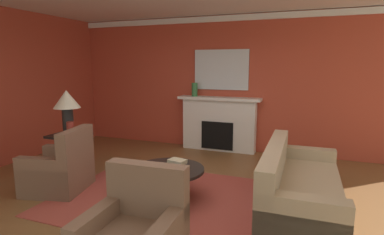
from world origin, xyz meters
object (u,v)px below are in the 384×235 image
sofa (298,191)px  vase_on_side_table (70,129)px  side_table (70,151)px  table_lamp (67,104)px  fireplace (219,125)px  mantel_mirror (221,70)px  vase_mantel_left (195,90)px  coffee_table (168,176)px  armchair_near_window (60,171)px

sofa → vase_on_side_table: bearing=179.9°
side_table → table_lamp: 0.82m
fireplace → mantel_mirror: size_ratio=1.50×
fireplace → vase_mantel_left: vase_mantel_left is taller
side_table → coffee_table: bearing=-9.3°
table_lamp → vase_mantel_left: bearing=58.9°
sofa → side_table: bearing=178.1°
vase_mantel_left → vase_on_side_table: (-1.26, -2.46, -0.50)m
coffee_table → vase_mantel_left: size_ratio=3.39×
coffee_table → table_lamp: 2.23m
sofa → vase_mantel_left: vase_mantel_left is taller
armchair_near_window → table_lamp: bearing=120.6°
fireplace → armchair_near_window: (-1.58, -3.02, -0.25)m
armchair_near_window → coffee_table: size_ratio=0.96×
mantel_mirror → table_lamp: mantel_mirror is taller
table_lamp → vase_on_side_table: table_lamp is taller
vase_mantel_left → table_lamp: bearing=-121.1°
side_table → armchair_near_window: bearing=-59.4°
sofa → table_lamp: bearing=178.1°
mantel_mirror → side_table: mantel_mirror is taller
sofa → fireplace: bearing=125.1°
armchair_near_window → coffee_table: 1.67m
mantel_mirror → coffee_table: 3.17m
coffee_table → vase_mantel_left: vase_mantel_left is taller
coffee_table → side_table: 2.04m
fireplace → table_lamp: bearing=-129.4°
mantel_mirror → fireplace: bearing=-90.0°
coffee_table → vase_on_side_table: vase_on_side_table is taller
sofa → armchair_near_window: (-3.35, -0.51, 0.01)m
armchair_near_window → vase_on_side_table: 0.76m
coffee_table → table_lamp: table_lamp is taller
side_table → vase_on_side_table: (0.15, -0.12, 0.42)m
fireplace → side_table: 3.09m
fireplace → vase_on_side_table: (-1.81, -2.50, 0.26)m
mantel_mirror → vase_mantel_left: size_ratio=4.06×
sofa → vase_mantel_left: (-2.31, 2.46, 1.03)m
vase_on_side_table → table_lamp: bearing=141.3°
coffee_table → mantel_mirror: bearing=91.1°
side_table → vase_on_side_table: size_ratio=2.89×
vase_on_side_table → coffee_table: bearing=-6.5°
armchair_near_window → vase_mantel_left: bearing=70.8°
mantel_mirror → armchair_near_window: bearing=-116.8°
vase_mantel_left → sofa: bearing=-46.8°
vase_on_side_table → armchair_near_window: bearing=-66.3°
coffee_table → vase_on_side_table: size_ratio=4.12×
fireplace → armchair_near_window: size_ratio=1.88×
mantel_mirror → vase_mantel_left: bearing=-162.8°
vase_on_side_table → sofa: bearing=-0.1°
sofa → coffee_table: 1.72m
table_lamp → vase_mantel_left: size_ratio=2.54×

